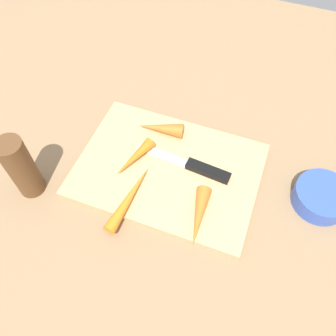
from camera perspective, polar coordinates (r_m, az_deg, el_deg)
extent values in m
plane|color=#8C6D4C|center=(0.71, 0.00, -0.54)|extent=(1.40, 1.40, 0.00)
cube|color=tan|center=(0.70, 0.00, -0.27)|extent=(0.36, 0.26, 0.01)
cube|color=#B7B7BC|center=(0.72, -0.91, 2.16)|extent=(0.11, 0.03, 0.00)
cube|color=black|center=(0.69, 6.55, -0.47)|extent=(0.09, 0.03, 0.01)
cone|color=orange|center=(0.70, -5.60, 1.60)|extent=(0.05, 0.11, 0.02)
cone|color=orange|center=(0.74, -1.26, 6.51)|extent=(0.10, 0.05, 0.03)
cone|color=orange|center=(0.65, -6.27, -4.75)|extent=(0.04, 0.15, 0.02)
cone|color=orange|center=(0.63, 5.06, -7.89)|extent=(0.04, 0.12, 0.03)
cylinder|color=#3351B2|center=(0.72, 23.79, -4.34)|extent=(0.10, 0.10, 0.04)
cylinder|color=brown|center=(0.68, -22.87, 0.04)|extent=(0.05, 0.05, 0.14)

